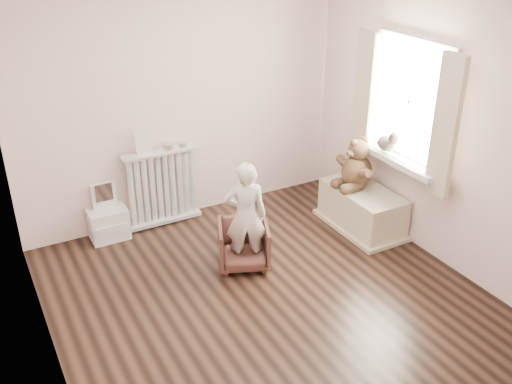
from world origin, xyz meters
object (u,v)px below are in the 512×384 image
armchair (244,245)px  plush_cat (387,142)px  child (246,216)px  toy_bench (362,210)px  teddy_bear (357,167)px  toy_vanity (107,215)px  radiator (163,191)px

armchair → plush_cat: size_ratio=1.68×
child → toy_bench: child is taller
toy_bench → teddy_bear: size_ratio=1.73×
armchair → child: (0.00, -0.05, 0.34)m
toy_vanity → teddy_bear: (2.44, -0.96, 0.40)m
plush_cat → armchair: bearing=-169.6°
toy_vanity → armchair: bearing=-48.0°
armchair → toy_vanity: bearing=154.9°
armchair → teddy_bear: size_ratio=0.89×
toy_vanity → teddy_bear: 2.65m
toy_vanity → child: bearing=-49.2°
radiator → toy_vanity: 0.64m
teddy_bear → plush_cat: 0.44m
teddy_bear → child: bearing=-173.7°
armchair → toy_bench: 1.46m
toy_vanity → child: (1.01, -1.17, 0.28)m
armchair → teddy_bear: teddy_bear is taller
armchair → child: child is taller
toy_vanity → armchair: 1.50m
radiator → armchair: size_ratio=1.75×
armchair → radiator: bearing=131.1°
radiator → child: 1.27m
child → toy_bench: (1.46, 0.10, -0.36)m
armchair → teddy_bear: 1.52m
child → radiator: bearing=-49.6°
toy_vanity → teddy_bear: teddy_bear is taller
armchair → toy_bench: size_ratio=0.52×
child → plush_cat: 1.66m
radiator → toy_vanity: radiator is taller
child → plush_cat: (1.60, -0.03, 0.44)m
radiator → child: child is taller
toy_vanity → teddy_bear: size_ratio=1.13×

